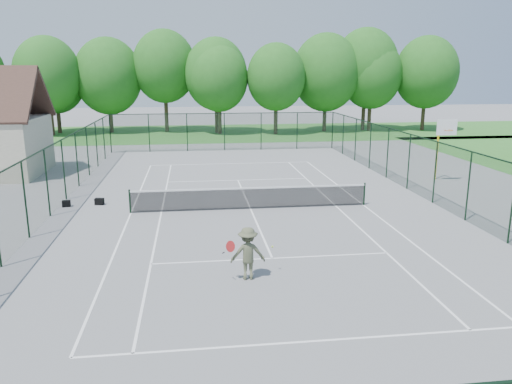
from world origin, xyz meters
TOP-DOWN VIEW (x-y plane):
  - ground at (0.00, 0.00)m, footprint 140.00×140.00m
  - grass_far at (0.00, 30.00)m, footprint 80.00×16.00m
  - court_lines at (0.00, 0.00)m, footprint 11.05×23.85m
  - tennis_net at (0.00, 0.00)m, footprint 11.08×0.08m
  - fence_enclosure at (0.00, 0.00)m, footprint 18.05×36.05m
  - tree_line_far at (0.00, 30.00)m, footprint 39.40×6.40m
  - basketball_goal at (11.70, 4.68)m, footprint 1.20×1.43m
  - sports_bag_a at (-8.65, 1.53)m, footprint 0.42×0.29m
  - sports_bag_b at (-7.15, 1.70)m, footprint 0.46×0.33m
  - tennis_player at (-1.03, -7.99)m, footprint 1.73×0.82m

SIDE VIEW (x-z plane):
  - ground at x=0.00m, z-range 0.00..0.00m
  - court_lines at x=0.00m, z-range 0.00..0.01m
  - grass_far at x=0.00m, z-range 0.00..0.01m
  - sports_bag_a at x=-8.65m, z-range 0.00..0.31m
  - sports_bag_b at x=-7.15m, z-range 0.00..0.32m
  - tennis_net at x=0.00m, z-range 0.03..1.13m
  - tennis_player at x=-1.03m, z-range 0.00..1.66m
  - fence_enclosure at x=0.00m, z-range 0.05..3.07m
  - basketball_goal at x=11.70m, z-range 0.74..4.39m
  - tree_line_far at x=0.00m, z-range 1.14..10.84m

